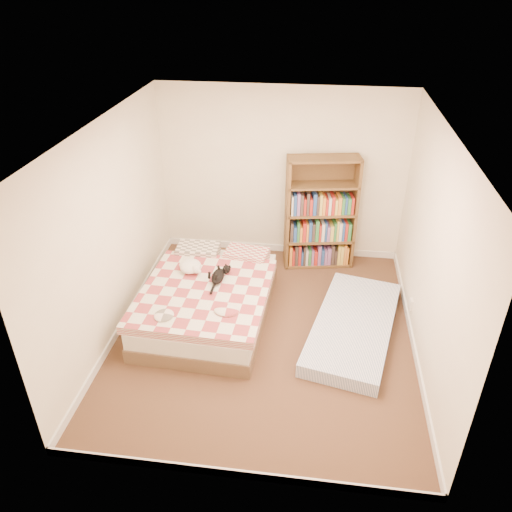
# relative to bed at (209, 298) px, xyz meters

# --- Properties ---
(room) EXTENTS (3.51, 4.01, 2.51)m
(room) POSITION_rel_bed_xyz_m (0.73, -0.27, 0.95)
(room) COLOR #442D1D
(room) RESTS_ON ground
(bed) EXTENTS (1.57, 2.10, 0.55)m
(bed) POSITION_rel_bed_xyz_m (0.00, 0.00, 0.00)
(bed) COLOR brown
(bed) RESTS_ON room
(bookshelf) EXTENTS (1.04, 0.50, 1.64)m
(bookshelf) POSITION_rel_bed_xyz_m (1.32, 1.46, 0.34)
(bookshelf) COLOR brown
(bookshelf) RESTS_ON room
(floor_mattress) EXTENTS (1.28, 2.09, 0.18)m
(floor_mattress) POSITION_rel_bed_xyz_m (1.79, -0.12, -0.16)
(floor_mattress) COLOR #677DAC
(floor_mattress) RESTS_ON room
(black_cat) EXTENTS (0.28, 0.56, 0.13)m
(black_cat) POSITION_rel_bed_xyz_m (0.12, 0.08, 0.30)
(black_cat) COLOR black
(black_cat) RESTS_ON bed
(white_dog) EXTENTS (0.31, 0.33, 0.14)m
(white_dog) POSITION_rel_bed_xyz_m (-0.26, 0.20, 0.31)
(white_dog) COLOR white
(white_dog) RESTS_ON bed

